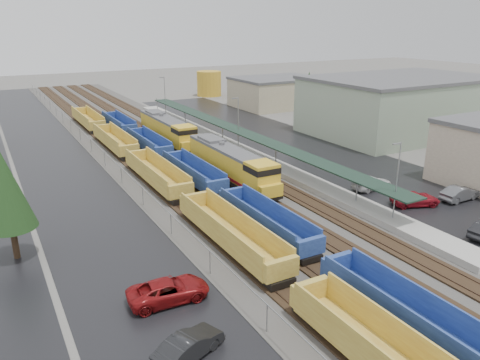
% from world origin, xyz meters
% --- Properties ---
extents(ballast_strip, '(20.00, 160.00, 0.08)m').
position_xyz_m(ballast_strip, '(0.00, 60.00, 0.04)').
color(ballast_strip, '#302D2B').
rests_on(ballast_strip, ground).
extents(trackbed, '(14.60, 160.00, 0.22)m').
position_xyz_m(trackbed, '(-0.00, 60.00, 0.16)').
color(trackbed, black).
rests_on(trackbed, ground).
extents(west_parking_lot, '(10.00, 160.00, 0.02)m').
position_xyz_m(west_parking_lot, '(-15.00, 60.00, 0.01)').
color(west_parking_lot, black).
rests_on(west_parking_lot, ground).
extents(east_commuter_lot, '(16.00, 100.00, 0.02)m').
position_xyz_m(east_commuter_lot, '(19.00, 50.00, 0.01)').
color(east_commuter_lot, black).
rests_on(east_commuter_lot, ground).
extents(station_platform, '(3.00, 80.00, 8.00)m').
position_xyz_m(station_platform, '(9.50, 50.01, 0.73)').
color(station_platform, '#9E9B93').
rests_on(station_platform, ground).
extents(chainlink_fence, '(0.08, 160.04, 2.02)m').
position_xyz_m(chainlink_fence, '(-9.50, 58.44, 1.61)').
color(chainlink_fence, gray).
rests_on(chainlink_fence, ground).
extents(industrial_buildings, '(32.52, 75.30, 9.50)m').
position_xyz_m(industrial_buildings, '(37.76, 45.85, 4.25)').
color(industrial_buildings, tan).
rests_on(industrial_buildings, ground).
extents(distant_hills, '(301.00, 140.00, 25.20)m').
position_xyz_m(distant_hills, '(44.79, 210.68, 0.00)').
color(distant_hills, '#495C47').
rests_on(distant_hills, ground).
extents(tree_west_near, '(3.96, 3.96, 9.00)m').
position_xyz_m(tree_west_near, '(-22.00, 30.00, 5.82)').
color(tree_west_near, '#332316').
rests_on(tree_west_near, ground).
extents(tree_east, '(4.40, 4.40, 10.00)m').
position_xyz_m(tree_east, '(28.00, 58.00, 6.47)').
color(tree_east, '#332316').
rests_on(tree_east, ground).
extents(locomotive_lead, '(2.87, 18.90, 4.28)m').
position_xyz_m(locomotive_lead, '(2.00, 37.99, 2.30)').
color(locomotive_lead, black).
rests_on(locomotive_lead, ground).
extents(locomotive_trail, '(2.87, 18.90, 4.28)m').
position_xyz_m(locomotive_trail, '(2.00, 58.99, 2.30)').
color(locomotive_trail, black).
rests_on(locomotive_trail, ground).
extents(well_string_yellow, '(2.81, 108.26, 2.49)m').
position_xyz_m(well_string_yellow, '(-6.00, 32.50, 1.23)').
color(well_string_yellow, '#AD8530').
rests_on(well_string_yellow, ground).
extents(well_string_blue, '(2.66, 94.61, 2.36)m').
position_xyz_m(well_string_blue, '(-2.00, 32.17, 1.17)').
color(well_string_blue, navy).
rests_on(well_string_blue, ground).
extents(storage_tank, '(6.25, 6.25, 6.25)m').
position_xyz_m(storage_tank, '(29.73, 102.19, 3.12)').
color(storage_tank, gold).
rests_on(storage_tank, ground).
extents(parked_car_west_b, '(3.17, 4.80, 1.50)m').
position_xyz_m(parked_car_west_b, '(-14.55, 12.26, 0.75)').
color(parked_car_west_b, black).
rests_on(parked_car_west_b, ground).
extents(parked_car_west_c, '(2.86, 5.73, 1.56)m').
position_xyz_m(parked_car_west_c, '(-13.47, 18.23, 0.78)').
color(parked_car_west_c, maroon).
rests_on(parked_car_west_c, ground).
extents(parked_car_east_b, '(3.93, 5.51, 1.39)m').
position_xyz_m(parked_car_east_b, '(15.26, 22.40, 0.70)').
color(parked_car_east_b, maroon).
rests_on(parked_car_east_b, ground).
extents(parked_car_east_c, '(2.06, 5.03, 1.46)m').
position_xyz_m(parked_car_east_c, '(14.88, 28.25, 0.73)').
color(parked_car_east_c, silver).
rests_on(parked_car_east_c, ground).
extents(parked_car_east_e, '(1.76, 4.79, 1.57)m').
position_xyz_m(parked_car_east_e, '(20.53, 21.07, 0.78)').
color(parked_car_east_e, '#4F5154').
rests_on(parked_car_east_e, ground).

